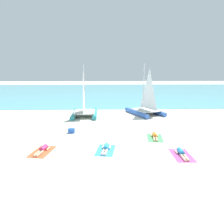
{
  "coord_description": "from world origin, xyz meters",
  "views": [
    {
      "loc": [
        -0.5,
        -11.93,
        5.03
      ],
      "look_at": [
        0.0,
        5.73,
        1.2
      ],
      "focal_mm": 32.22,
      "sensor_mm": 36.0,
      "label": 1
    }
  ],
  "objects_px": {
    "towel_rightmost": "(182,155)",
    "sunbather_center_left": "(106,148)",
    "towel_center_left": "(106,150)",
    "sailboat_blue": "(146,107)",
    "cooler_box": "(72,131)",
    "sunbather_center_right": "(155,136)",
    "towel_leftmost": "(42,152)",
    "towel_center_right": "(155,138)",
    "sailboat_teal": "(84,109)",
    "sunbather_rightmost": "(181,153)",
    "sunbather_leftmost": "(43,149)"
  },
  "relations": [
    {
      "from": "sailboat_blue",
      "to": "cooler_box",
      "type": "xyz_separation_m",
      "value": [
        -7.18,
        -6.44,
        -0.66
      ]
    },
    {
      "from": "sailboat_blue",
      "to": "sailboat_teal",
      "type": "relative_size",
      "value": 1.04
    },
    {
      "from": "cooler_box",
      "to": "sunbather_center_right",
      "type": "bearing_deg",
      "value": -11.63
    },
    {
      "from": "sunbather_rightmost",
      "to": "towel_center_left",
      "type": "bearing_deg",
      "value": 170.67
    },
    {
      "from": "sunbather_center_right",
      "to": "sunbather_rightmost",
      "type": "relative_size",
      "value": 1.0
    },
    {
      "from": "towel_center_left",
      "to": "towel_leftmost",
      "type": "bearing_deg",
      "value": -178.45
    },
    {
      "from": "sunbather_center_left",
      "to": "sunbather_center_right",
      "type": "distance_m",
      "value": 4.26
    },
    {
      "from": "sailboat_blue",
      "to": "sunbather_rightmost",
      "type": "bearing_deg",
      "value": -113.43
    },
    {
      "from": "sunbather_center_right",
      "to": "towel_rightmost",
      "type": "relative_size",
      "value": 0.82
    },
    {
      "from": "sailboat_blue",
      "to": "towel_leftmost",
      "type": "distance_m",
      "value": 13.17
    },
    {
      "from": "towel_leftmost",
      "to": "sunbather_center_right",
      "type": "relative_size",
      "value": 1.21
    },
    {
      "from": "towel_leftmost",
      "to": "towel_rightmost",
      "type": "xyz_separation_m",
      "value": [
        8.43,
        -0.79,
        0.0
      ]
    },
    {
      "from": "sunbather_center_right",
      "to": "sailboat_blue",
      "type": "bearing_deg",
      "value": 92.67
    },
    {
      "from": "towel_center_left",
      "to": "cooler_box",
      "type": "bearing_deg",
      "value": 127.28
    },
    {
      "from": "sailboat_blue",
      "to": "towel_center_right",
      "type": "bearing_deg",
      "value": -119.64
    },
    {
      "from": "sunbather_rightmost",
      "to": "cooler_box",
      "type": "xyz_separation_m",
      "value": [
        -7.25,
        4.41,
        0.05
      ]
    },
    {
      "from": "sailboat_teal",
      "to": "towel_center_left",
      "type": "relative_size",
      "value": 2.86
    },
    {
      "from": "sunbather_center_right",
      "to": "sunbather_center_left",
      "type": "bearing_deg",
      "value": -140.32
    },
    {
      "from": "towel_center_right",
      "to": "sunbather_rightmost",
      "type": "xyz_separation_m",
      "value": [
        0.87,
        -3.04,
        0.13
      ]
    },
    {
      "from": "towel_center_right",
      "to": "sunbather_rightmost",
      "type": "height_order",
      "value": "sunbather_rightmost"
    },
    {
      "from": "towel_center_right",
      "to": "sunbather_center_right",
      "type": "relative_size",
      "value": 1.21
    },
    {
      "from": "towel_rightmost",
      "to": "sunbather_rightmost",
      "type": "height_order",
      "value": "sunbather_rightmost"
    },
    {
      "from": "sunbather_center_left",
      "to": "towel_rightmost",
      "type": "height_order",
      "value": "sunbather_center_left"
    },
    {
      "from": "sunbather_rightmost",
      "to": "towel_leftmost",
      "type": "bearing_deg",
      "value": 176.18
    },
    {
      "from": "sailboat_blue",
      "to": "towel_leftmost",
      "type": "bearing_deg",
      "value": -153.35
    },
    {
      "from": "towel_leftmost",
      "to": "sunbather_center_right",
      "type": "distance_m",
      "value": 7.94
    },
    {
      "from": "sunbather_rightmost",
      "to": "sunbather_center_right",
      "type": "bearing_deg",
      "value": 106.57
    },
    {
      "from": "sunbather_leftmost",
      "to": "towel_leftmost",
      "type": "bearing_deg",
      "value": -90.0
    },
    {
      "from": "towel_center_left",
      "to": "cooler_box",
      "type": "relative_size",
      "value": 3.8
    },
    {
      "from": "towel_leftmost",
      "to": "sunbather_leftmost",
      "type": "height_order",
      "value": "sunbather_leftmost"
    },
    {
      "from": "sailboat_teal",
      "to": "towel_center_right",
      "type": "distance_m",
      "value": 9.29
    },
    {
      "from": "sailboat_blue",
      "to": "towel_rightmost",
      "type": "distance_m",
      "value": 10.95
    },
    {
      "from": "sailboat_teal",
      "to": "sunbather_leftmost",
      "type": "distance_m",
      "value": 9.52
    },
    {
      "from": "sunbather_center_left",
      "to": "cooler_box",
      "type": "bearing_deg",
      "value": 136.74
    },
    {
      "from": "towel_center_left",
      "to": "sunbather_rightmost",
      "type": "bearing_deg",
      "value": -10.41
    },
    {
      "from": "sailboat_blue",
      "to": "towel_leftmost",
      "type": "xyz_separation_m",
      "value": [
        -8.37,
        -10.13,
        -0.83
      ]
    },
    {
      "from": "sunbather_center_right",
      "to": "sunbather_rightmost",
      "type": "xyz_separation_m",
      "value": [
        0.86,
        -3.1,
        0.0
      ]
    },
    {
      "from": "towel_center_left",
      "to": "towel_rightmost",
      "type": "distance_m",
      "value": 4.6
    },
    {
      "from": "sunbather_leftmost",
      "to": "sunbather_center_left",
      "type": "distance_m",
      "value": 3.92
    },
    {
      "from": "sunbather_center_left",
      "to": "towel_center_right",
      "type": "bearing_deg",
      "value": 39.32
    },
    {
      "from": "sunbather_center_left",
      "to": "sunbather_rightmost",
      "type": "height_order",
      "value": "same"
    },
    {
      "from": "towel_center_right",
      "to": "sunbather_leftmost",
      "type": "bearing_deg",
      "value": -163.44
    },
    {
      "from": "sailboat_teal",
      "to": "towel_leftmost",
      "type": "xyz_separation_m",
      "value": [
        -1.63,
        -9.42,
        -0.8
      ]
    },
    {
      "from": "towel_center_left",
      "to": "sunbather_center_right",
      "type": "height_order",
      "value": "sunbather_center_right"
    },
    {
      "from": "towel_center_left",
      "to": "sailboat_teal",
      "type": "bearing_deg",
      "value": 103.8
    },
    {
      "from": "towel_rightmost",
      "to": "sunbather_center_left",
      "type": "bearing_deg",
      "value": 167.94
    },
    {
      "from": "towel_center_left",
      "to": "sunbather_center_left",
      "type": "bearing_deg",
      "value": 81.17
    },
    {
      "from": "sailboat_teal",
      "to": "cooler_box",
      "type": "height_order",
      "value": "sailboat_teal"
    },
    {
      "from": "sailboat_teal",
      "to": "sailboat_blue",
      "type": "bearing_deg",
      "value": 4.12
    },
    {
      "from": "towel_leftmost",
      "to": "towel_center_right",
      "type": "distance_m",
      "value": 7.91
    }
  ]
}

